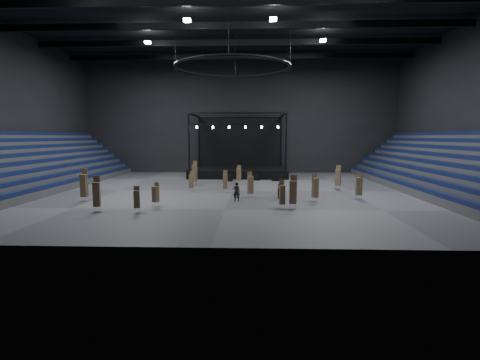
{
  "coord_description": "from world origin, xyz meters",
  "views": [
    {
      "loc": [
        2.29,
        -40.06,
        5.81
      ],
      "look_at": [
        0.86,
        -2.0,
        1.4
      ],
      "focal_mm": 28.0,
      "sensor_mm": 36.0,
      "label": 1
    }
  ],
  "objects_px": {
    "chair_stack_5": "(359,186)",
    "flight_case_right": "(277,178)",
    "chair_stack_8": "(338,177)",
    "chair_stack_0": "(97,194)",
    "stage": "(239,166)",
    "chair_stack_10": "(156,194)",
    "chair_stack_1": "(137,199)",
    "crew_member": "(281,188)",
    "chair_stack_9": "(282,194)",
    "chair_stack_11": "(192,181)",
    "flight_case_left": "(228,178)",
    "chair_stack_12": "(84,185)",
    "chair_stack_2": "(293,192)",
    "man_center": "(237,192)",
    "chair_stack_4": "(239,174)",
    "flight_case_mid": "(255,177)",
    "chair_stack_6": "(225,181)",
    "chair_stack_3": "(315,187)",
    "chair_stack_7": "(250,184)",
    "chair_stack_13": "(195,173)"
  },
  "relations": [
    {
      "from": "chair_stack_2",
      "to": "chair_stack_7",
      "type": "height_order",
      "value": "chair_stack_2"
    },
    {
      "from": "chair_stack_9",
      "to": "chair_stack_0",
      "type": "bearing_deg",
      "value": 176.3
    },
    {
      "from": "chair_stack_3",
      "to": "chair_stack_4",
      "type": "relative_size",
      "value": 1.11
    },
    {
      "from": "stage",
      "to": "chair_stack_5",
      "type": "relative_size",
      "value": 5.62
    },
    {
      "from": "flight_case_mid",
      "to": "chair_stack_6",
      "type": "bearing_deg",
      "value": -105.72
    },
    {
      "from": "flight_case_mid",
      "to": "chair_stack_1",
      "type": "relative_size",
      "value": 0.63
    },
    {
      "from": "chair_stack_6",
      "to": "man_center",
      "type": "bearing_deg",
      "value": -76.45
    },
    {
      "from": "chair_stack_8",
      "to": "chair_stack_13",
      "type": "height_order",
      "value": "chair_stack_13"
    },
    {
      "from": "chair_stack_0",
      "to": "chair_stack_1",
      "type": "distance_m",
      "value": 3.25
    },
    {
      "from": "chair_stack_8",
      "to": "chair_stack_0",
      "type": "bearing_deg",
      "value": -127.04
    },
    {
      "from": "crew_member",
      "to": "chair_stack_9",
      "type": "bearing_deg",
      "value": -163.34
    },
    {
      "from": "chair_stack_1",
      "to": "chair_stack_6",
      "type": "relative_size",
      "value": 0.87
    },
    {
      "from": "chair_stack_2",
      "to": "chair_stack_10",
      "type": "distance_m",
      "value": 11.42
    },
    {
      "from": "flight_case_right",
      "to": "crew_member",
      "type": "xyz_separation_m",
      "value": [
        -0.43,
        -14.2,
        0.54
      ]
    },
    {
      "from": "chair_stack_8",
      "to": "stage",
      "type": "bearing_deg",
      "value": 149.39
    },
    {
      "from": "chair_stack_0",
      "to": "chair_stack_8",
      "type": "relative_size",
      "value": 1.04
    },
    {
      "from": "stage",
      "to": "flight_case_right",
      "type": "distance_m",
      "value": 8.84
    },
    {
      "from": "flight_case_left",
      "to": "chair_stack_2",
      "type": "bearing_deg",
      "value": -70.76
    },
    {
      "from": "flight_case_right",
      "to": "chair_stack_9",
      "type": "height_order",
      "value": "chair_stack_9"
    },
    {
      "from": "chair_stack_5",
      "to": "chair_stack_10",
      "type": "relative_size",
      "value": 1.24
    },
    {
      "from": "chair_stack_7",
      "to": "chair_stack_13",
      "type": "height_order",
      "value": "chair_stack_13"
    },
    {
      "from": "chair_stack_2",
      "to": "man_center",
      "type": "height_order",
      "value": "chair_stack_2"
    },
    {
      "from": "chair_stack_4",
      "to": "chair_stack_2",
      "type": "bearing_deg",
      "value": -64.6
    },
    {
      "from": "chair_stack_9",
      "to": "crew_member",
      "type": "height_order",
      "value": "chair_stack_9"
    },
    {
      "from": "chair_stack_10",
      "to": "chair_stack_11",
      "type": "distance_m",
      "value": 8.92
    },
    {
      "from": "chair_stack_2",
      "to": "chair_stack_6",
      "type": "xyz_separation_m",
      "value": [
        -6.17,
        8.92,
        -0.21
      ]
    },
    {
      "from": "chair_stack_2",
      "to": "crew_member",
      "type": "distance_m",
      "value": 5.31
    },
    {
      "from": "chair_stack_5",
      "to": "chair_stack_7",
      "type": "xyz_separation_m",
      "value": [
        -10.07,
        0.77,
        -0.02
      ]
    },
    {
      "from": "stage",
      "to": "man_center",
      "type": "distance_m",
      "value": 22.96
    },
    {
      "from": "chair_stack_8",
      "to": "chair_stack_11",
      "type": "bearing_deg",
      "value": -151.41
    },
    {
      "from": "man_center",
      "to": "chair_stack_4",
      "type": "bearing_deg",
      "value": -98.68
    },
    {
      "from": "chair_stack_12",
      "to": "flight_case_right",
      "type": "bearing_deg",
      "value": 44.53
    },
    {
      "from": "chair_stack_5",
      "to": "flight_case_right",
      "type": "bearing_deg",
      "value": 115.99
    },
    {
      "from": "flight_case_mid",
      "to": "flight_case_right",
      "type": "bearing_deg",
      "value": -12.67
    },
    {
      "from": "chair_stack_4",
      "to": "chair_stack_5",
      "type": "xyz_separation_m",
      "value": [
        11.58,
        -10.89,
        0.07
      ]
    },
    {
      "from": "chair_stack_4",
      "to": "chair_stack_12",
      "type": "height_order",
      "value": "chair_stack_12"
    },
    {
      "from": "flight_case_right",
      "to": "chair_stack_10",
      "type": "bearing_deg",
      "value": -121.05
    },
    {
      "from": "chair_stack_9",
      "to": "chair_stack_1",
      "type": "bearing_deg",
      "value": 179.4
    },
    {
      "from": "chair_stack_0",
      "to": "chair_stack_13",
      "type": "height_order",
      "value": "chair_stack_13"
    },
    {
      "from": "chair_stack_9",
      "to": "chair_stack_11",
      "type": "bearing_deg",
      "value": 123.1
    },
    {
      "from": "man_center",
      "to": "chair_stack_5",
      "type": "bearing_deg",
      "value": 176.75
    },
    {
      "from": "chair_stack_3",
      "to": "man_center",
      "type": "bearing_deg",
      "value": 158.62
    },
    {
      "from": "chair_stack_12",
      "to": "stage",
      "type": "bearing_deg",
      "value": 63.55
    },
    {
      "from": "stage",
      "to": "chair_stack_6",
      "type": "distance_m",
      "value": 17.55
    },
    {
      "from": "man_center",
      "to": "crew_member",
      "type": "relative_size",
      "value": 0.91
    },
    {
      "from": "flight_case_left",
      "to": "chair_stack_12",
      "type": "xyz_separation_m",
      "value": [
        -11.84,
        -16.0,
        1.1
      ]
    },
    {
      "from": "chair_stack_4",
      "to": "chair_stack_8",
      "type": "height_order",
      "value": "chair_stack_8"
    },
    {
      "from": "flight_case_left",
      "to": "chair_stack_12",
      "type": "bearing_deg",
      "value": -126.5
    },
    {
      "from": "chair_stack_2",
      "to": "stage",
      "type": "bearing_deg",
      "value": 115.42
    },
    {
      "from": "chair_stack_0",
      "to": "chair_stack_2",
      "type": "relative_size",
      "value": 1.01
    }
  ]
}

